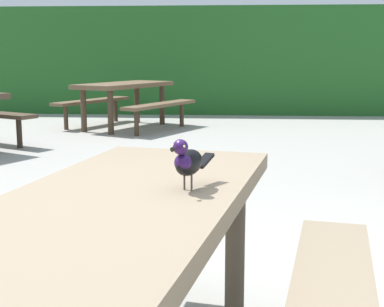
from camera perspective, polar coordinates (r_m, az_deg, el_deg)
name	(u,v)px	position (r m, az deg, el deg)	size (l,w,h in m)	color
hedge_wall	(223,60)	(12.11, 3.24, 9.63)	(28.00, 2.40, 2.13)	#235B23
picnic_table_foreground	(121,247)	(1.90, -7.35, -9.63)	(1.97, 1.99, 0.74)	#84725B
bird_grackle	(188,161)	(1.87, -0.47, -0.79)	(0.15, 0.27, 0.18)	black
picnic_table_mid_left	(125,94)	(9.07, -7.02, 6.13)	(2.27, 2.28, 0.74)	brown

